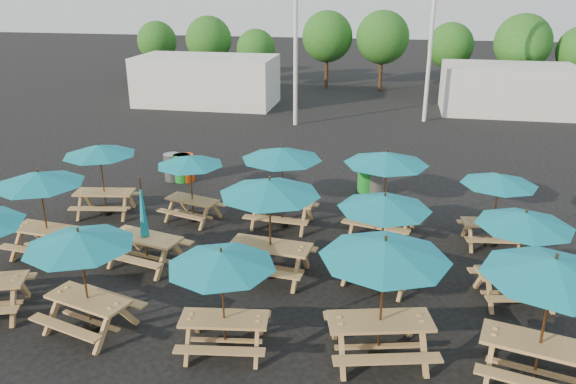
% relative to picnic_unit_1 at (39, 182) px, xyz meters
% --- Properties ---
extents(ground, '(120.00, 120.00, 0.00)m').
position_rel_picnic_unit_1_xyz_m(ground, '(5.91, 1.55, -2.08)').
color(ground, black).
rests_on(ground, ground).
extents(picnic_unit_1, '(2.52, 2.52, 2.38)m').
position_rel_picnic_unit_1_xyz_m(picnic_unit_1, '(0.00, 0.00, 0.00)').
color(picnic_unit_1, '#AB7F4C').
rests_on(picnic_unit_1, ground).
extents(picnic_unit_2, '(2.50, 2.50, 2.29)m').
position_rel_picnic_unit_1_xyz_m(picnic_unit_2, '(0.10, 2.90, -0.08)').
color(picnic_unit_2, '#AB7F4C').
rests_on(picnic_unit_2, ground).
extents(picnic_unit_3, '(2.73, 2.73, 2.30)m').
position_rel_picnic_unit_1_xyz_m(picnic_unit_3, '(2.82, -2.95, -0.07)').
color(picnic_unit_3, '#AB7F4C').
rests_on(picnic_unit_3, ground).
extents(picnic_unit_4, '(2.22, 2.04, 2.40)m').
position_rel_picnic_unit_1_xyz_m(picnic_unit_4, '(2.77, 0.01, -1.09)').
color(picnic_unit_4, '#AB7F4C').
rests_on(picnic_unit_4, ground).
extents(picnic_unit_5, '(2.49, 2.49, 2.09)m').
position_rel_picnic_unit_1_xyz_m(picnic_unit_5, '(2.96, 2.96, -0.25)').
color(picnic_unit_5, '#AB7F4C').
rests_on(picnic_unit_5, ground).
extents(picnic_unit_6, '(2.37, 2.37, 2.20)m').
position_rel_picnic_unit_1_xyz_m(picnic_unit_6, '(5.79, -3.08, -0.16)').
color(picnic_unit_6, '#AB7F4C').
rests_on(picnic_unit_6, ground).
extents(picnic_unit_7, '(2.70, 2.70, 2.56)m').
position_rel_picnic_unit_1_xyz_m(picnic_unit_7, '(6.04, 0.02, 0.15)').
color(picnic_unit_7, '#AB7F4C').
rests_on(picnic_unit_7, ground).
extents(picnic_unit_8, '(2.54, 2.54, 2.46)m').
position_rel_picnic_unit_1_xyz_m(picnic_unit_8, '(5.72, 3.07, 0.07)').
color(picnic_unit_8, '#AB7F4C').
rests_on(picnic_unit_8, ground).
extents(picnic_unit_9, '(2.95, 2.95, 2.55)m').
position_rel_picnic_unit_1_xyz_m(picnic_unit_9, '(8.80, -2.75, 0.14)').
color(picnic_unit_9, '#AB7F4C').
rests_on(picnic_unit_9, ground).
extents(picnic_unit_10, '(2.81, 2.81, 2.30)m').
position_rel_picnic_unit_1_xyz_m(picnic_unit_10, '(8.73, 0.17, -0.07)').
color(picnic_unit_10, '#AB7F4C').
rests_on(picnic_unit_10, ground).
extents(picnic_unit_11, '(2.89, 2.89, 2.48)m').
position_rel_picnic_unit_1_xyz_m(picnic_unit_11, '(8.68, 3.12, 0.09)').
color(picnic_unit_11, '#AB7F4C').
rests_on(picnic_unit_11, ground).
extents(picnic_unit_12, '(2.97, 2.97, 2.56)m').
position_rel_picnic_unit_1_xyz_m(picnic_unit_12, '(11.65, -2.96, 0.16)').
color(picnic_unit_12, '#AB7F4C').
rests_on(picnic_unit_12, ground).
extents(picnic_unit_13, '(2.49, 2.49, 2.22)m').
position_rel_picnic_unit_1_xyz_m(picnic_unit_13, '(11.77, -0.08, -0.15)').
color(picnic_unit_13, '#AB7F4C').
rests_on(picnic_unit_13, ground).
extents(picnic_unit_14, '(2.24, 2.24, 2.12)m').
position_rel_picnic_unit_1_xyz_m(picnic_unit_14, '(11.69, 2.85, -0.23)').
color(picnic_unit_14, '#AB7F4C').
rests_on(picnic_unit_14, ground).
extents(waste_bin_0, '(0.62, 0.62, 1.00)m').
position_rel_picnic_unit_1_xyz_m(waste_bin_0, '(1.46, 6.37, -1.58)').
color(waste_bin_0, '#E5480D').
rests_on(waste_bin_0, ground).
extents(waste_bin_1, '(0.62, 0.62, 1.00)m').
position_rel_picnic_unit_1_xyz_m(waste_bin_1, '(0.96, 6.35, -1.58)').
color(waste_bin_1, gray).
rests_on(waste_bin_1, ground).
extents(waste_bin_2, '(0.62, 0.62, 1.00)m').
position_rel_picnic_unit_1_xyz_m(waste_bin_2, '(1.35, 6.32, -1.58)').
color(waste_bin_2, '#188426').
rests_on(waste_bin_2, ground).
extents(waste_bin_3, '(0.62, 0.62, 1.00)m').
position_rel_picnic_unit_1_xyz_m(waste_bin_3, '(8.03, 6.47, -1.58)').
color(waste_bin_3, '#188426').
rests_on(waste_bin_3, ground).
extents(waste_bin_4, '(0.62, 0.62, 1.00)m').
position_rel_picnic_unit_1_xyz_m(waste_bin_4, '(8.44, 6.30, -1.58)').
color(waste_bin_4, gray).
rests_on(waste_bin_4, ground).
extents(mast_0, '(0.20, 0.20, 12.00)m').
position_rel_picnic_unit_1_xyz_m(mast_0, '(3.91, 15.55, 3.92)').
color(mast_0, silver).
rests_on(mast_0, ground).
extents(mast_1, '(0.20, 0.20, 12.00)m').
position_rel_picnic_unit_1_xyz_m(mast_1, '(10.41, 17.55, 3.92)').
color(mast_1, silver).
rests_on(mast_1, ground).
extents(event_tent_0, '(8.00, 4.00, 2.80)m').
position_rel_picnic_unit_1_xyz_m(event_tent_0, '(-2.09, 19.55, -0.68)').
color(event_tent_0, silver).
rests_on(event_tent_0, ground).
extents(event_tent_1, '(7.00, 4.00, 2.60)m').
position_rel_picnic_unit_1_xyz_m(event_tent_1, '(14.91, 20.55, -0.78)').
color(event_tent_1, silver).
rests_on(event_tent_1, ground).
extents(tree_0, '(2.80, 2.80, 4.24)m').
position_rel_picnic_unit_1_xyz_m(tree_0, '(-8.17, 26.80, 0.75)').
color(tree_0, '#382314').
rests_on(tree_0, ground).
extents(tree_1, '(3.11, 3.11, 4.72)m').
position_rel_picnic_unit_1_xyz_m(tree_1, '(-3.84, 25.45, 1.07)').
color(tree_1, '#382314').
rests_on(tree_1, ground).
extents(tree_2, '(2.59, 2.59, 3.93)m').
position_rel_picnic_unit_1_xyz_m(tree_2, '(-0.48, 25.20, 0.55)').
color(tree_2, '#382314').
rests_on(tree_2, ground).
extents(tree_3, '(3.36, 3.36, 5.09)m').
position_rel_picnic_unit_1_xyz_m(tree_3, '(4.15, 26.26, 1.33)').
color(tree_3, '#382314').
rests_on(tree_3, ground).
extents(tree_4, '(3.41, 3.41, 5.17)m').
position_rel_picnic_unit_1_xyz_m(tree_4, '(7.80, 25.81, 1.38)').
color(tree_4, '#382314').
rests_on(tree_4, ground).
extents(tree_5, '(2.94, 2.94, 4.45)m').
position_rel_picnic_unit_1_xyz_m(tree_5, '(12.13, 26.22, 0.90)').
color(tree_5, '#382314').
rests_on(tree_5, ground).
extents(tree_6, '(3.38, 3.38, 5.13)m').
position_rel_picnic_unit_1_xyz_m(tree_6, '(16.14, 24.44, 1.35)').
color(tree_6, '#382314').
rests_on(tree_6, ground).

